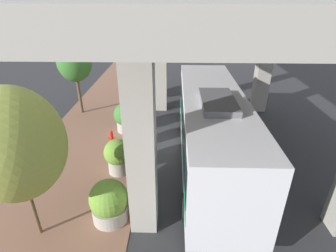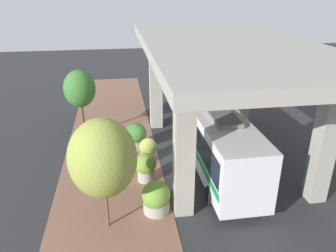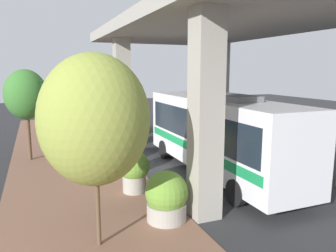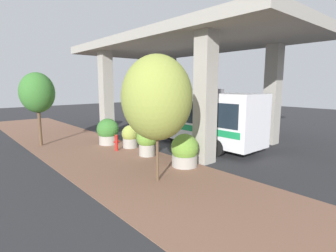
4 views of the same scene
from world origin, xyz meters
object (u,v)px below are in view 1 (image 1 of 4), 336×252
bus (212,127)px  street_tree_near (74,62)px  fire_hydrant (112,139)px  planter_back (109,202)px  planter_front (127,117)px  planter_extra (133,134)px  planter_middle (118,156)px  street_tree_far (14,145)px

bus → street_tree_near: (-8.22, 6.10, 1.50)m
fire_hydrant → planter_back: planter_back is taller
fire_hydrant → planter_front: bearing=76.3°
planter_front → planter_extra: (0.65, -1.82, -0.16)m
planter_middle → planter_extra: 2.38m
bus → fire_hydrant: 5.48m
planter_extra → fire_hydrant: bearing=-170.9°
bus → planter_back: (-4.01, -3.57, -1.28)m
bus → planter_extra: 4.45m
planter_back → street_tree_near: bearing=113.5°
street_tree_far → planter_extra: bearing=67.7°
bus → fire_hydrant: bus is taller
planter_front → street_tree_far: street_tree_far is taller
planter_middle → planter_back: planter_middle is taller
street_tree_near → fire_hydrant: bearing=-55.7°
street_tree_far → street_tree_near: bearing=100.3°
planter_middle → street_tree_far: 4.93m
fire_hydrant → planter_front: 2.09m
street_tree_far → planter_middle: bearing=59.8°
fire_hydrant → planter_middle: bearing=-70.0°
planter_back → planter_middle: bearing=95.1°
planter_extra → street_tree_near: size_ratio=0.30×
planter_middle → street_tree_near: (-3.96, 6.80, 2.68)m
planter_back → bus: bearing=41.7°
bus → planter_front: bearing=142.9°
planter_front → street_tree_far: (-1.78, -7.74, 2.68)m
street_tree_far → fire_hydrant: bearing=77.3°
fire_hydrant → planter_front: planter_front is taller
fire_hydrant → street_tree_far: 6.62m
planter_extra → street_tree_far: 7.00m
planter_front → street_tree_near: bearing=144.2°
bus → street_tree_far: (-6.34, -4.28, 1.50)m
planter_middle → street_tree_near: street_tree_near is taller
bus → planter_front: 5.85m
bus → planter_back: bearing=-138.3°
planter_middle → planter_extra: size_ratio=1.14×
fire_hydrant → planter_extra: size_ratio=0.70×
planter_front → planter_extra: bearing=-70.2°
planter_back → street_tree_near: 10.91m
fire_hydrant → street_tree_near: street_tree_near is taller
planter_back → planter_extra: planter_back is taller
planter_front → street_tree_near: (-3.66, 2.64, 2.68)m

